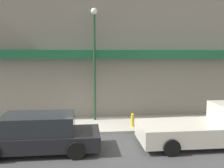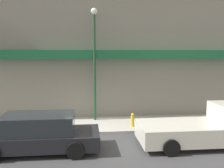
{
  "view_description": "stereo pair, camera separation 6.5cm",
  "coord_description": "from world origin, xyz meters",
  "px_view_note": "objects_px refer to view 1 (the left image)",
  "views": [
    {
      "loc": [
        -0.23,
        -11.73,
        3.93
      ],
      "look_at": [
        1.18,
        1.19,
        2.35
      ],
      "focal_mm": 40.0,
      "sensor_mm": 36.0,
      "label": 1
    },
    {
      "loc": [
        -0.17,
        -11.74,
        3.93
      ],
      "look_at": [
        1.18,
        1.19,
        2.35
      ],
      "focal_mm": 40.0,
      "sensor_mm": 36.0,
      "label": 2
    }
  ],
  "objects_px": {
    "pickup_truck": "(210,127)",
    "street_lamp": "(94,52)",
    "parked_car": "(39,134)",
    "fire_hydrant": "(133,120)"
  },
  "relations": [
    {
      "from": "fire_hydrant",
      "to": "street_lamp",
      "type": "distance_m",
      "value": 4.28
    },
    {
      "from": "parked_car",
      "to": "fire_hydrant",
      "type": "bearing_deg",
      "value": 31.94
    },
    {
      "from": "pickup_truck",
      "to": "fire_hydrant",
      "type": "relative_size",
      "value": 7.66
    },
    {
      "from": "parked_car",
      "to": "fire_hydrant",
      "type": "distance_m",
      "value": 5.01
    },
    {
      "from": "fire_hydrant",
      "to": "street_lamp",
      "type": "relative_size",
      "value": 0.11
    },
    {
      "from": "pickup_truck",
      "to": "parked_car",
      "type": "relative_size",
      "value": 1.11
    },
    {
      "from": "fire_hydrant",
      "to": "street_lamp",
      "type": "height_order",
      "value": "street_lamp"
    },
    {
      "from": "pickup_truck",
      "to": "street_lamp",
      "type": "xyz_separation_m",
      "value": [
        -4.8,
        4.1,
        3.24
      ]
    },
    {
      "from": "street_lamp",
      "to": "fire_hydrant",
      "type": "bearing_deg",
      "value": -39.2
    },
    {
      "from": "pickup_truck",
      "to": "fire_hydrant",
      "type": "bearing_deg",
      "value": 137.7
    }
  ]
}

